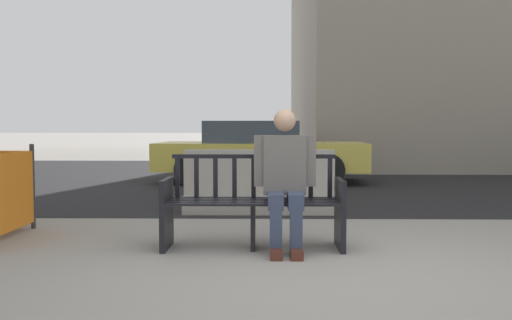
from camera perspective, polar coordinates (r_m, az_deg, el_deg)
name	(u,v)px	position (r m, az deg, el deg)	size (l,w,h in m)	color
ground_plane	(344,276)	(4.55, 8.82, -11.35)	(200.00, 200.00, 0.00)	gray
street_asphalt	(293,177)	(13.12, 3.68, -1.66)	(120.00, 12.00, 0.01)	black
street_bench	(253,206)	(5.42, -0.29, -4.65)	(1.69, 0.54, 0.88)	black
seated_person	(285,176)	(5.33, 2.91, -1.62)	(0.58, 0.72, 1.31)	#66605B
jersey_barrier_centre	(259,187)	(7.68, 0.32, -2.70)	(2.00, 0.69, 0.84)	#9E998E
car_sedan_mid	(260,151)	(11.81, 0.40, 0.88)	(4.37, 2.12, 1.26)	#DBC64C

